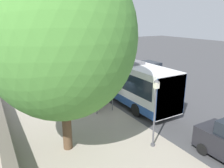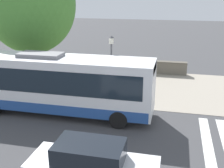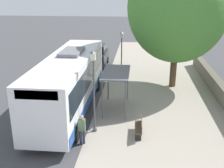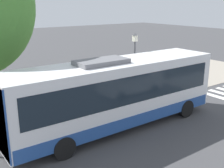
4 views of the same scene
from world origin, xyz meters
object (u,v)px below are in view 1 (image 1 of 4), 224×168
bus (124,78)px  shade_tree (61,37)px  bus_shelter (94,82)px  bench (65,92)px  parked_car_far_lane (150,71)px  street_lamp_near (155,108)px  street_lamp_far (89,66)px  pedestrian (88,80)px

bus → shade_tree: size_ratio=1.13×
bus_shelter → bench: bus_shelter is taller
bus → bus_shelter: 3.12m
bus → parked_car_far_lane: bearing=32.9°
shade_tree → street_lamp_near: bearing=-27.9°
street_lamp_near → street_lamp_far: 10.38m
bus → bus_shelter: bearing=-175.9°
pedestrian → shade_tree: (-5.50, -9.46, 5.23)m
street_lamp_near → street_lamp_far: bearing=85.6°
street_lamp_near → bench: bearing=99.0°
shade_tree → parked_car_far_lane: (13.72, 9.41, -5.15)m
bus → parked_car_far_lane: size_ratio=2.49×
street_lamp_near → shade_tree: bearing=152.1°
bus_shelter → pedestrian: bearing=71.8°
bus → street_lamp_far: size_ratio=2.56×
bus_shelter → street_lamp_far: (1.07, 3.18, 0.59)m
shade_tree → bench: bearing=72.4°
bus_shelter → pedestrian: size_ratio=2.17×
street_lamp_far → parked_car_far_lane: size_ratio=0.97×
bus → bench: 5.66m
bus → pedestrian: bearing=110.4°
pedestrian → parked_car_far_lane: (8.22, -0.05, 0.08)m
pedestrian → bench: pedestrian is taller
pedestrian → bench: size_ratio=1.02×
bus_shelter → street_lamp_near: street_lamp_near is taller
parked_car_far_lane → shade_tree: bearing=-145.6°
parked_car_far_lane → pedestrian: bearing=179.7°
pedestrian → street_lamp_far: 2.27m
street_lamp_near → parked_car_far_lane: 15.07m
bench → bus_shelter: bearing=-67.4°
bench → street_lamp_far: (2.46, -0.17, 2.22)m
pedestrian → street_lamp_far: size_ratio=0.35×
street_lamp_far → bench: bearing=176.1°
bus_shelter → street_lamp_far: bearing=71.4°
bench → parked_car_far_lane: size_ratio=0.34×
bus → street_lamp_near: (-2.83, -7.39, 0.45)m
bus_shelter → street_lamp_near: (0.27, -7.17, 0.27)m
pedestrian → bus_shelter: bearing=-108.2°
street_lamp_far → bus_shelter: bearing=-108.6°
shade_tree → parked_car_far_lane: shade_tree is taller
shade_tree → bus_shelter: bearing=50.8°
street_lamp_far → shade_tree: 10.16m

